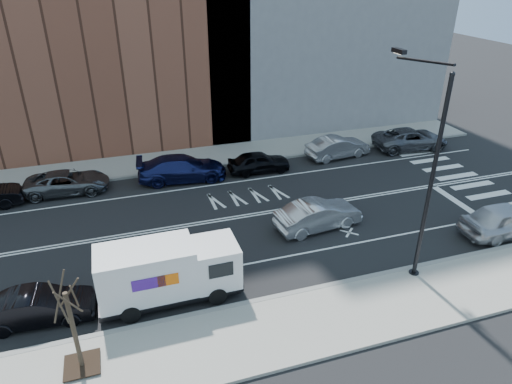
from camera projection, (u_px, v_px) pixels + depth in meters
ground at (221, 220)px, 24.76m from camera, size 120.00×120.00×0.00m
sidewalk_near at (277, 331)px, 17.27m from camera, size 44.00×3.60×0.15m
sidewalk_far at (191, 159)px, 32.19m from camera, size 44.00×3.60×0.15m
curb_near at (262, 300)px, 18.79m from camera, size 44.00×0.25×0.17m
curb_far at (196, 168)px, 30.66m from camera, size 44.00×0.25×0.17m
crosswalk at (464, 181)px, 29.14m from camera, size 3.00×14.00×0.01m
road_markings at (221, 220)px, 24.76m from camera, size 40.00×8.60×0.01m
streetlight at (426, 168)px, 18.51m from camera, size 0.44×4.02×9.34m
street_tree at (76, 338)px, 15.07m from camera, size 1.20×1.20×3.75m
fedex_van at (168, 271)px, 18.41m from camera, size 5.77×2.08×2.63m
far_parked_c at (67, 182)px, 27.40m from camera, size 4.96×2.52×1.34m
far_parked_d at (182, 168)px, 28.92m from camera, size 5.74×2.78×1.61m
far_parked_e at (259, 162)px, 30.08m from camera, size 4.12×1.73×1.39m
far_parked_f at (338, 147)px, 32.29m from camera, size 4.75×2.17×1.51m
far_parked_g at (410, 139)px, 33.76m from camera, size 5.72×3.09×1.52m
driving_sedan at (318, 215)px, 23.71m from camera, size 4.77×2.15×1.52m
near_parked_rear_a at (39, 307)px, 17.56m from camera, size 4.22×1.70×1.36m
near_parked_front at (507, 220)px, 23.15m from camera, size 4.92×1.98×1.68m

